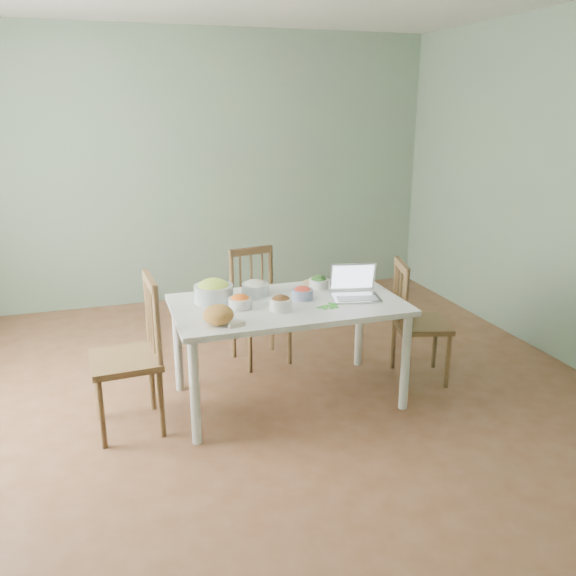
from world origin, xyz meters
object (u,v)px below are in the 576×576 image
object	(u,v)px
chair_right	(422,321)
bowl_squash	(214,291)
chair_left	(125,356)
dining_table	(288,352)
chair_far	(261,308)
bread_boule	(218,315)
laptop	(357,283)

from	to	relation	value
chair_right	bowl_squash	distance (m)	1.56
chair_left	bowl_squash	bearing A→B (deg)	106.86
chair_right	chair_left	bearing A→B (deg)	107.80
dining_table	bowl_squash	distance (m)	0.66
dining_table	chair_far	bearing A→B (deg)	90.44
chair_far	bowl_squash	xyz separation A→B (m)	(-0.46, -0.51, 0.34)
chair_right	bread_boule	size ratio (longest dim) A/B	4.84
dining_table	chair_left	size ratio (longest dim) A/B	1.55
bread_boule	chair_left	bearing A→B (deg)	159.52
dining_table	chair_far	world-z (taller)	chair_far
bread_boule	chair_right	bearing A→B (deg)	10.21
chair_far	bread_boule	world-z (taller)	chair_far
chair_right	laptop	distance (m)	0.70
laptop	chair_right	bearing A→B (deg)	21.40
chair_far	chair_right	distance (m)	1.24
chair_right	laptop	xyz separation A→B (m)	(-0.58, -0.09, 0.37)
laptop	dining_table	bearing A→B (deg)	-176.87
bread_boule	laptop	bearing A→B (deg)	10.81
dining_table	bread_boule	world-z (taller)	bread_boule
chair_right	laptop	bearing A→B (deg)	114.96
bread_boule	bowl_squash	size ratio (longest dim) A/B	0.71
chair_far	laptop	bearing A→B (deg)	-67.83
dining_table	chair_left	distance (m)	1.09
bowl_squash	laptop	bearing A→B (deg)	-14.76
bread_boule	bowl_squash	bearing A→B (deg)	82.62
chair_far	bowl_squash	world-z (taller)	chair_far
laptop	chair_left	bearing A→B (deg)	-168.48
bowl_squash	laptop	size ratio (longest dim) A/B	0.82
dining_table	chair_right	distance (m)	1.05
chair_far	laptop	size ratio (longest dim) A/B	2.83
chair_left	chair_right	bearing A→B (deg)	88.56
dining_table	bread_boule	distance (m)	0.72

